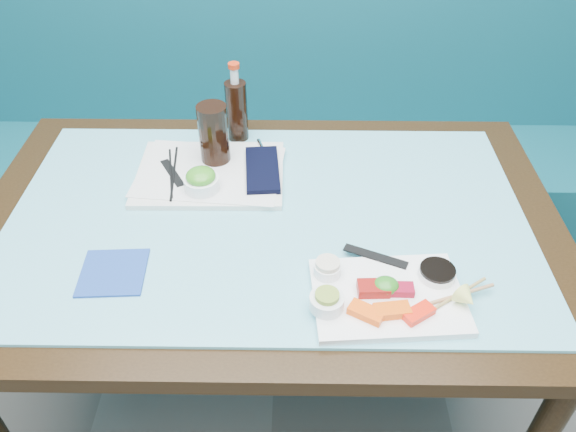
{
  "coord_description": "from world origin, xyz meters",
  "views": [
    {
      "loc": [
        0.06,
        0.44,
        1.62
      ],
      "look_at": [
        0.05,
        1.4,
        0.8
      ],
      "focal_mm": 35.0,
      "sensor_mm": 36.0,
      "label": 1
    }
  ],
  "objects_px": {
    "serving_tray": "(210,174)",
    "blue_napkin": "(113,272)",
    "dining_table": "(268,243)",
    "cola_bottle_body": "(237,111)",
    "booth_bench": "(279,152)",
    "sashimi_plate": "(388,296)",
    "cola_glass": "(214,134)",
    "seaweed_bowl": "(202,184)"
  },
  "relations": [
    {
      "from": "serving_tray",
      "to": "cola_glass",
      "type": "xyz_separation_m",
      "value": [
        0.01,
        0.05,
        0.09
      ]
    },
    {
      "from": "serving_tray",
      "to": "cola_bottle_body",
      "type": "xyz_separation_m",
      "value": [
        0.06,
        0.19,
        0.08
      ]
    },
    {
      "from": "sashimi_plate",
      "to": "cola_bottle_body",
      "type": "bearing_deg",
      "value": 115.92
    },
    {
      "from": "booth_bench",
      "to": "blue_napkin",
      "type": "relative_size",
      "value": 22.17
    },
    {
      "from": "booth_bench",
      "to": "seaweed_bowl",
      "type": "height_order",
      "value": "booth_bench"
    },
    {
      "from": "cola_glass",
      "to": "blue_napkin",
      "type": "height_order",
      "value": "cola_glass"
    },
    {
      "from": "sashimi_plate",
      "to": "serving_tray",
      "type": "distance_m",
      "value": 0.58
    },
    {
      "from": "serving_tray",
      "to": "blue_napkin",
      "type": "xyz_separation_m",
      "value": [
        -0.16,
        -0.35,
        -0.0
      ]
    },
    {
      "from": "cola_bottle_body",
      "to": "blue_napkin",
      "type": "height_order",
      "value": "cola_bottle_body"
    },
    {
      "from": "booth_bench",
      "to": "cola_glass",
      "type": "bearing_deg",
      "value": -102.86
    },
    {
      "from": "cola_bottle_body",
      "to": "sashimi_plate",
      "type": "bearing_deg",
      "value": -59.75
    },
    {
      "from": "dining_table",
      "to": "cola_bottle_body",
      "type": "xyz_separation_m",
      "value": [
        -0.1,
        0.34,
        0.18
      ]
    },
    {
      "from": "sashimi_plate",
      "to": "seaweed_bowl",
      "type": "xyz_separation_m",
      "value": [
        -0.42,
        0.34,
        0.02
      ]
    },
    {
      "from": "booth_bench",
      "to": "cola_bottle_body",
      "type": "bearing_deg",
      "value": -100.95
    },
    {
      "from": "cola_glass",
      "to": "seaweed_bowl",
      "type": "bearing_deg",
      "value": -98.75
    },
    {
      "from": "booth_bench",
      "to": "seaweed_bowl",
      "type": "xyz_separation_m",
      "value": [
        -0.16,
        -0.76,
        0.41
      ]
    },
    {
      "from": "booth_bench",
      "to": "seaweed_bowl",
      "type": "relative_size",
      "value": 34.72
    },
    {
      "from": "cola_glass",
      "to": "booth_bench",
      "type": "bearing_deg",
      "value": 77.14
    },
    {
      "from": "booth_bench",
      "to": "sashimi_plate",
      "type": "distance_m",
      "value": 1.19
    },
    {
      "from": "dining_table",
      "to": "sashimi_plate",
      "type": "distance_m",
      "value": 0.37
    },
    {
      "from": "dining_table",
      "to": "cola_bottle_body",
      "type": "distance_m",
      "value": 0.4
    },
    {
      "from": "cola_glass",
      "to": "sashimi_plate",
      "type": "bearing_deg",
      "value": -49.72
    },
    {
      "from": "blue_napkin",
      "to": "booth_bench",
      "type": "bearing_deg",
      "value": 72.91
    },
    {
      "from": "cola_glass",
      "to": "dining_table",
      "type": "bearing_deg",
      "value": -55.53
    },
    {
      "from": "booth_bench",
      "to": "sashimi_plate",
      "type": "bearing_deg",
      "value": -77.03
    },
    {
      "from": "cola_bottle_body",
      "to": "blue_napkin",
      "type": "relative_size",
      "value": 1.24
    },
    {
      "from": "seaweed_bowl",
      "to": "cola_glass",
      "type": "height_order",
      "value": "cola_glass"
    },
    {
      "from": "seaweed_bowl",
      "to": "cola_bottle_body",
      "type": "height_order",
      "value": "cola_bottle_body"
    },
    {
      "from": "booth_bench",
      "to": "seaweed_bowl",
      "type": "distance_m",
      "value": 0.88
    },
    {
      "from": "booth_bench",
      "to": "blue_napkin",
      "type": "height_order",
      "value": "booth_bench"
    },
    {
      "from": "booth_bench",
      "to": "sashimi_plate",
      "type": "relative_size",
      "value": 10.0
    },
    {
      "from": "dining_table",
      "to": "seaweed_bowl",
      "type": "height_order",
      "value": "seaweed_bowl"
    },
    {
      "from": "dining_table",
      "to": "seaweed_bowl",
      "type": "distance_m",
      "value": 0.22
    },
    {
      "from": "sashimi_plate",
      "to": "seaweed_bowl",
      "type": "bearing_deg",
      "value": 136.63
    },
    {
      "from": "dining_table",
      "to": "cola_glass",
      "type": "relative_size",
      "value": 8.86
    },
    {
      "from": "seaweed_bowl",
      "to": "cola_bottle_body",
      "type": "relative_size",
      "value": 0.51
    },
    {
      "from": "cola_glass",
      "to": "blue_napkin",
      "type": "relative_size",
      "value": 1.17
    },
    {
      "from": "serving_tray",
      "to": "cola_glass",
      "type": "height_order",
      "value": "cola_glass"
    },
    {
      "from": "seaweed_bowl",
      "to": "blue_napkin",
      "type": "height_order",
      "value": "seaweed_bowl"
    },
    {
      "from": "seaweed_bowl",
      "to": "cola_bottle_body",
      "type": "xyz_separation_m",
      "value": [
        0.07,
        0.26,
        0.05
      ]
    },
    {
      "from": "sashimi_plate",
      "to": "serving_tray",
      "type": "relative_size",
      "value": 0.8
    },
    {
      "from": "seaweed_bowl",
      "to": "cola_bottle_body",
      "type": "distance_m",
      "value": 0.27
    }
  ]
}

